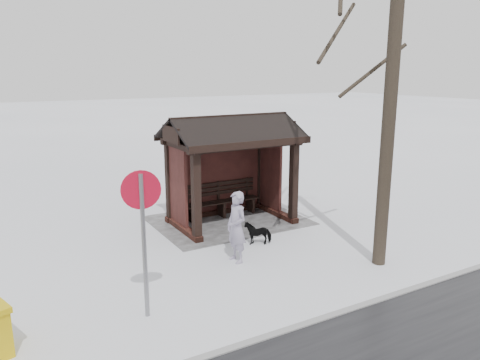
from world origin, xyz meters
name	(u,v)px	position (x,y,z in m)	size (l,w,h in m)	color
ground	(232,223)	(0.00, 0.00, 0.00)	(120.00, 120.00, 0.00)	white
kerb	(372,303)	(0.00, 5.50, 0.01)	(120.00, 0.15, 0.06)	gray
trampled_patch	(228,220)	(0.00, -0.20, 0.01)	(4.20, 3.20, 0.02)	gray
bus_shelter	(229,147)	(0.00, -0.16, 2.17)	(3.60, 2.40, 3.09)	#351A13
pedestrian	(237,227)	(1.24, 2.50, 0.82)	(0.60, 0.39, 1.64)	#9990A9
dog	(258,233)	(0.22, 1.77, 0.28)	(0.30, 0.66, 0.56)	black
road_sign	(142,215)	(3.83, 3.82, 1.88)	(0.67, 0.18, 2.65)	slate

